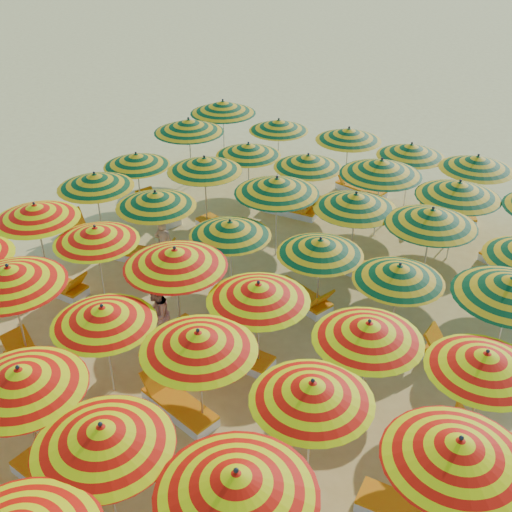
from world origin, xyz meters
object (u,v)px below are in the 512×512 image
at_px(umbrella_40, 459,189).
at_px(umbrella_44, 349,134).
at_px(umbrella_21, 258,292).
at_px(umbrella_22, 369,331).
at_px(umbrella_13, 9,276).
at_px(lounger_7, 55,481).
at_px(umbrella_19, 96,234).
at_px(umbrella_25, 156,199).
at_px(lounger_12, 58,285).
at_px(lounger_9, 36,365).
at_px(umbrella_42, 223,107).
at_px(lounger_21, 222,228).
at_px(umbrella_34, 432,217).
at_px(umbrella_16, 312,391).
at_px(umbrella_38, 308,161).
at_px(umbrella_29, 511,287).
at_px(lounger_23, 292,210).
at_px(lounger_17, 145,255).
at_px(lounger_13, 203,338).
at_px(lounger_14, 234,353).
at_px(umbrella_14, 103,315).
at_px(lounger_22, 370,271).
at_px(umbrella_8, 20,378).
at_px(umbrella_9, 102,436).
at_px(lounger_16, 84,235).
at_px(lounger_19, 462,360).
at_px(umbrella_17, 459,450).
at_px(beachgoer_a, 164,244).
at_px(umbrella_45, 411,150).
at_px(umbrella_32, 277,186).
at_px(umbrella_26, 230,228).
at_px(umbrella_33, 356,201).
at_px(lounger_10, 178,405).
at_px(lounger_25, 360,189).
at_px(umbrella_43, 279,125).
at_px(lounger_20, 158,212).
at_px(umbrella_20, 175,258).
at_px(lounger_18, 302,298).
at_px(umbrella_10, 236,483).
at_px(umbrella_30, 136,160).
at_px(umbrella_15, 198,341).
at_px(umbrella_39, 381,167).
at_px(umbrella_28, 399,273).
at_px(umbrella_37, 248,150).

distance_m(umbrella_40, umbrella_44, 4.92).
relative_size(umbrella_21, umbrella_22, 0.95).
relative_size(umbrella_13, lounger_7, 1.37).
height_order(umbrella_19, umbrella_25, umbrella_25).
relative_size(umbrella_22, lounger_12, 1.60).
distance_m(umbrella_25, lounger_9, 5.18).
xyz_separation_m(umbrella_25, umbrella_42, (-2.23, 6.67, 0.19)).
bearing_deg(lounger_21, umbrella_34, 17.31).
distance_m(umbrella_16, umbrella_38, 9.74).
height_order(umbrella_29, lounger_12, umbrella_29).
bearing_deg(lounger_23, lounger_17, -119.69).
relative_size(umbrella_38, lounger_13, 1.44).
distance_m(lounger_14, lounger_17, 4.91).
distance_m(umbrella_14, lounger_22, 7.55).
relative_size(umbrella_8, umbrella_9, 1.02).
distance_m(umbrella_21, lounger_16, 7.73).
bearing_deg(lounger_19, umbrella_17, 104.15).
relative_size(lounger_16, beachgoer_a, 1.33).
distance_m(umbrella_45, lounger_13, 9.21).
bearing_deg(lounger_21, lounger_17, -96.49).
bearing_deg(umbrella_13, umbrella_32, 68.53).
distance_m(umbrella_26, lounger_17, 3.37).
bearing_deg(lounger_19, umbrella_13, 32.38).
bearing_deg(umbrella_33, lounger_10, -97.25).
xyz_separation_m(umbrella_22, lounger_25, (-3.84, 9.30, -1.80)).
bearing_deg(umbrella_38, umbrella_33, -40.72).
bearing_deg(lounger_9, umbrella_43, -75.77).
xyz_separation_m(lounger_10, lounger_20, (-5.48, 6.42, 0.00)).
bearing_deg(lounger_20, lounger_22, -157.93).
xyz_separation_m(umbrella_13, umbrella_43, (0.10, 11.31, -0.26)).
relative_size(umbrella_20, umbrella_45, 1.16).
bearing_deg(lounger_18, umbrella_17, -24.80).
relative_size(umbrella_21, lounger_19, 1.49).
xyz_separation_m(umbrella_10, lounger_12, (-8.04, 4.31, -2.00)).
relative_size(umbrella_16, umbrella_30, 1.07).
relative_size(umbrella_20, umbrella_22, 0.96).
distance_m(umbrella_30, lounger_22, 7.62).
xyz_separation_m(umbrella_15, umbrella_39, (0.12, 8.73, 0.13)).
xyz_separation_m(umbrella_16, umbrella_29, (2.19, 4.47, 0.20)).
xyz_separation_m(umbrella_30, lounger_17, (1.78, -2.04, -1.70)).
bearing_deg(umbrella_19, umbrella_15, -26.10).
bearing_deg(lounger_21, lounger_10, -47.29).
height_order(umbrella_25, umbrella_38, umbrella_25).
height_order(umbrella_28, umbrella_38, umbrella_38).
distance_m(umbrella_15, lounger_23, 9.26).
relative_size(umbrella_43, lounger_16, 1.22).
xyz_separation_m(umbrella_13, umbrella_38, (2.35, 8.96, -0.24)).
relative_size(umbrella_30, beachgoer_a, 1.62).
distance_m(umbrella_10, lounger_22, 9.26).
height_order(umbrella_8, umbrella_37, umbrella_8).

